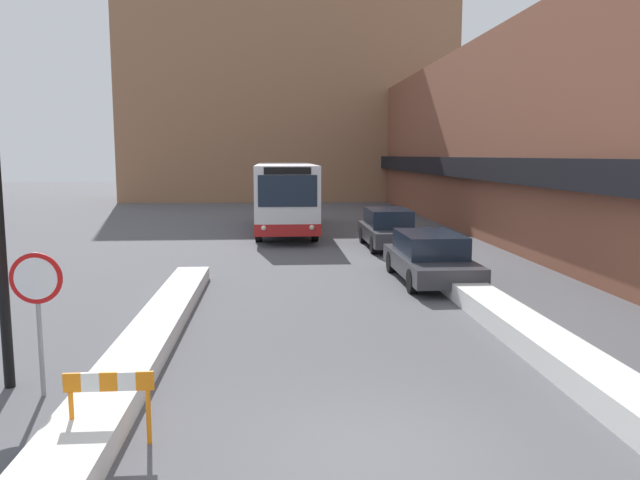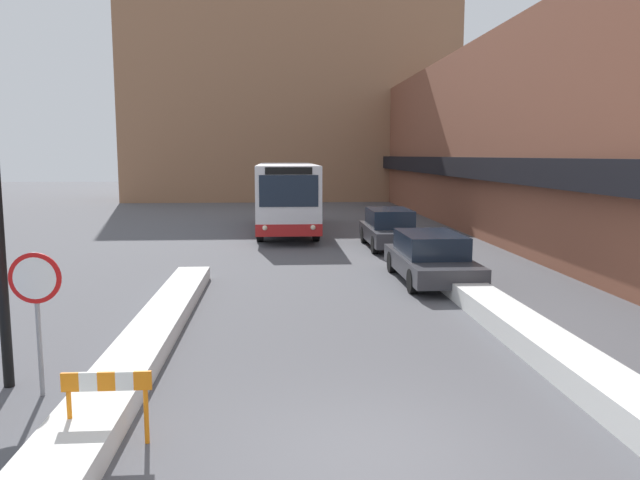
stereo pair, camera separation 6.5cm
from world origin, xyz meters
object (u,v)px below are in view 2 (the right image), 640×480
(stop_sign, at_px, (36,293))
(construction_barricade, at_px, (107,393))
(street_lamp, at_px, (11,131))
(parked_car_front, at_px, (431,257))
(city_bus, at_px, (287,195))
(parked_car_back, at_px, (389,228))

(stop_sign, height_order, construction_barricade, stop_sign)
(street_lamp, bearing_deg, parked_car_front, 42.62)
(construction_barricade, bearing_deg, street_lamp, 130.43)
(parked_car_front, bearing_deg, city_bus, 108.14)
(city_bus, bearing_deg, stop_sign, -101.33)
(city_bus, height_order, construction_barricade, city_bus)
(stop_sign, bearing_deg, construction_barricade, -49.77)
(street_lamp, bearing_deg, city_bus, 77.38)
(parked_car_back, distance_m, stop_sign, 16.65)
(parked_car_back, bearing_deg, street_lamp, -120.29)
(construction_barricade, bearing_deg, parked_car_back, 68.31)
(street_lamp, bearing_deg, parked_car_back, 59.71)
(parked_car_back, distance_m, street_lamp, 16.75)
(city_bus, relative_size, construction_barricade, 9.79)
(city_bus, distance_m, construction_barricade, 21.87)
(parked_car_back, relative_size, street_lamp, 0.73)
(street_lamp, bearing_deg, stop_sign, -48.79)
(city_bus, distance_m, stop_sign, 20.40)
(city_bus, xyz_separation_m, street_lamp, (-4.38, -19.57, 2.22))
(parked_car_back, relative_size, construction_barricade, 4.21)
(city_bus, xyz_separation_m, construction_barricade, (-2.58, -21.69, -1.07))
(parked_car_front, distance_m, parked_car_back, 6.57)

